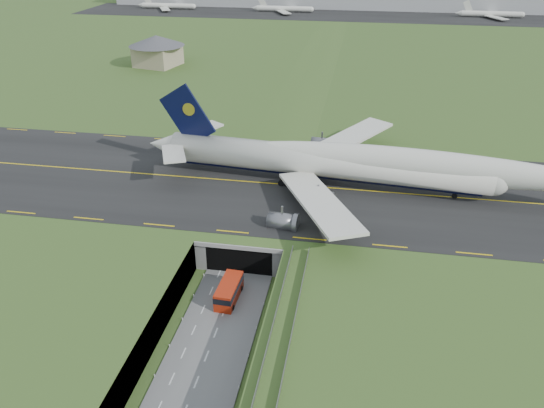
# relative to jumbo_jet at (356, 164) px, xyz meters

# --- Properties ---
(ground) EXTENTS (900.00, 900.00, 0.00)m
(ground) POSITION_rel_jumbo_jet_xyz_m (-19.02, -34.44, -11.44)
(ground) COLOR #345020
(ground) RESTS_ON ground
(airfield_deck) EXTENTS (800.00, 800.00, 6.00)m
(airfield_deck) POSITION_rel_jumbo_jet_xyz_m (-19.02, -34.44, -8.44)
(airfield_deck) COLOR gray
(airfield_deck) RESTS_ON ground
(trench_road) EXTENTS (12.00, 75.00, 0.20)m
(trench_road) POSITION_rel_jumbo_jet_xyz_m (-19.02, -41.94, -11.34)
(trench_road) COLOR slate
(trench_road) RESTS_ON ground
(taxiway) EXTENTS (800.00, 44.00, 0.18)m
(taxiway) POSITION_rel_jumbo_jet_xyz_m (-19.02, -1.44, -5.35)
(taxiway) COLOR black
(taxiway) RESTS_ON airfield_deck
(tunnel_portal) EXTENTS (17.00, 22.30, 6.00)m
(tunnel_portal) POSITION_rel_jumbo_jet_xyz_m (-19.02, -17.72, -8.10)
(tunnel_portal) COLOR gray
(tunnel_portal) RESTS_ON ground
(guideway) EXTENTS (3.00, 53.00, 7.05)m
(guideway) POSITION_rel_jumbo_jet_xyz_m (-8.02, -53.55, -6.12)
(guideway) COLOR #A8A8A3
(guideway) RESTS_ON ground
(jumbo_jet) EXTENTS (95.06, 60.84, 20.21)m
(jumbo_jet) POSITION_rel_jumbo_jet_xyz_m (0.00, 0.00, 0.00)
(jumbo_jet) COLOR silver
(jumbo_jet) RESTS_ON ground
(shuttle_tram) EXTENTS (3.35, 8.05, 3.22)m
(shuttle_tram) POSITION_rel_jumbo_jet_xyz_m (-18.99, -33.96, -9.67)
(shuttle_tram) COLOR #AF230B
(shuttle_tram) RESTS_ON ground
(service_building) EXTENTS (25.36, 25.36, 11.59)m
(service_building) POSITION_rel_jumbo_jet_xyz_m (-79.33, 95.22, 1.43)
(service_building) COLOR tan
(service_building) RESTS_ON ground
(distant_hills) EXTENTS (700.00, 91.00, 60.00)m
(distant_hills) POSITION_rel_jumbo_jet_xyz_m (45.36, 395.56, -15.44)
(distant_hills) COLOR #566760
(distant_hills) RESTS_ON ground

